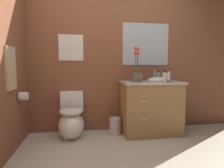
{
  "coord_description": "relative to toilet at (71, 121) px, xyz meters",
  "views": [
    {
      "loc": [
        -0.56,
        -1.72,
        1.09
      ],
      "look_at": [
        -0.11,
        1.13,
        0.81
      ],
      "focal_mm": 30.96,
      "sensor_mm": 36.0,
      "label": 1
    }
  ],
  "objects": [
    {
      "name": "trash_bin",
      "position": [
        0.67,
        0.01,
        -0.11
      ],
      "size": [
        0.18,
        0.18,
        0.27
      ],
      "color": "#B7B7BC",
      "rests_on": "ground_plane"
    },
    {
      "name": "soap_bottle",
      "position": [
        1.4,
        -0.19,
        0.68
      ],
      "size": [
        0.07,
        0.07,
        0.17
      ],
      "color": "beige",
      "rests_on": "vanity_cabinet"
    },
    {
      "name": "hanging_towel",
      "position": [
        -0.67,
        -0.45,
        0.81
      ],
      "size": [
        0.03,
        0.28,
        0.52
      ],
      "primitive_type": "cube",
      "color": "tan"
    },
    {
      "name": "wall_mirror",
      "position": [
        1.25,
        0.27,
        1.21
      ],
      "size": [
        0.8,
        0.01,
        0.7
      ],
      "primitive_type": "cube",
      "color": "#B2BCC6"
    },
    {
      "name": "wall_poster",
      "position": [
        -0.0,
        0.27,
        1.13
      ],
      "size": [
        0.39,
        0.01,
        0.41
      ],
      "primitive_type": "cube",
      "color": "silver"
    },
    {
      "name": "flower_vase",
      "position": [
        0.99,
        -0.07,
        0.77
      ],
      "size": [
        0.14,
        0.14,
        0.54
      ],
      "color": "brown",
      "rests_on": "vanity_cabinet"
    },
    {
      "name": "toilet",
      "position": [
        0.0,
        0.0,
        0.0
      ],
      "size": [
        0.38,
        0.59,
        0.69
      ],
      "color": "white",
      "rests_on": "ground_plane"
    },
    {
      "name": "wall_back",
      "position": [
        0.92,
        0.3,
        1.01
      ],
      "size": [
        4.39,
        0.05,
        2.5
      ],
      "primitive_type": "cube",
      "color": "brown",
      "rests_on": "ground_plane"
    },
    {
      "name": "hand_wash_bottle",
      "position": [
        1.39,
        0.04,
        0.67
      ],
      "size": [
        0.06,
        0.06,
        0.17
      ],
      "color": "teal",
      "rests_on": "vanity_cabinet"
    },
    {
      "name": "lotion_bottle",
      "position": [
        1.55,
        -0.02,
        0.67
      ],
      "size": [
        0.06,
        0.06,
        0.16
      ],
      "color": "white",
      "rests_on": "vanity_cabinet"
    },
    {
      "name": "toilet_paper_roll",
      "position": [
        -0.62,
        -0.2,
        0.44
      ],
      "size": [
        0.11,
        0.11,
        0.11
      ],
      "primitive_type": "cylinder",
      "rotation": [
        0.0,
        1.57,
        0.0
      ],
      "color": "white"
    },
    {
      "name": "vanity_cabinet",
      "position": [
        1.25,
        -0.03,
        0.19
      ],
      "size": [
        0.94,
        0.56,
        1.02
      ],
      "color": "#9E7242",
      "rests_on": "ground_plane"
    }
  ]
}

